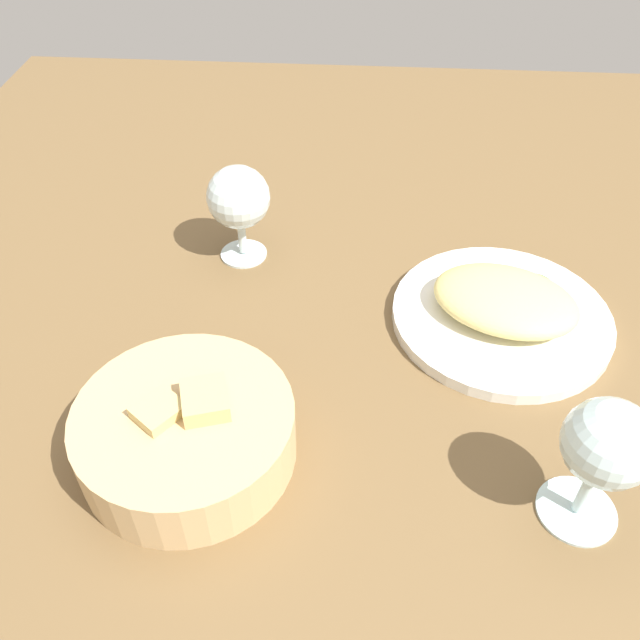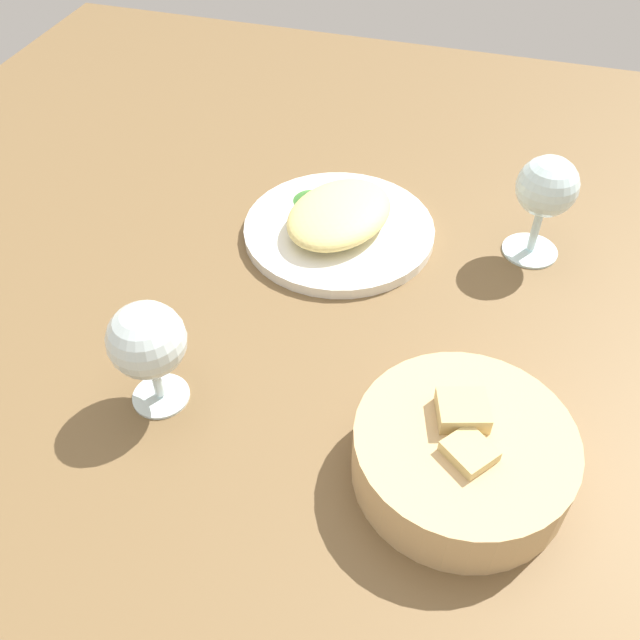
{
  "view_description": "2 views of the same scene",
  "coord_description": "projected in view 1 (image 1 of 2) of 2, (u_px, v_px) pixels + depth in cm",
  "views": [
    {
      "loc": [
        4.68,
        55.86,
        51.06
      ],
      "look_at": [
        8.35,
        4.88,
        3.5
      ],
      "focal_mm": 37.63,
      "sensor_mm": 36.0,
      "label": 1
    },
    {
      "loc": [
        56.26,
        17.65,
        55.22
      ],
      "look_at": [
        9.49,
        3.72,
        5.85
      ],
      "focal_mm": 38.96,
      "sensor_mm": 36.0,
      "label": 2
    }
  ],
  "objects": [
    {
      "name": "ground_plane",
      "position": [
        396.0,
        323.0,
        0.76
      ],
      "size": [
        140.0,
        140.0,
        2.0
      ],
      "primitive_type": "cube",
      "color": "brown"
    },
    {
      "name": "wine_glass_far",
      "position": [
        606.0,
        449.0,
        0.51
      ],
      "size": [
        7.15,
        7.15,
        13.22
      ],
      "color": "silver",
      "rests_on": "ground_plane"
    },
    {
      "name": "lettuce_garnish",
      "position": [
        535.0,
        281.0,
        0.77
      ],
      "size": [
        4.99,
        4.99,
        1.4
      ],
      "primitive_type": "cone",
      "color": "#3E8033",
      "rests_on": "plate"
    },
    {
      "name": "plate",
      "position": [
        501.0,
        318.0,
        0.74
      ],
      "size": [
        24.06,
        24.06,
        1.4
      ],
      "primitive_type": "cylinder",
      "color": "white",
      "rests_on": "ground_plane"
    },
    {
      "name": "omelette",
      "position": [
        505.0,
        300.0,
        0.72
      ],
      "size": [
        18.52,
        15.84,
        3.71
      ],
      "primitive_type": "ellipsoid",
      "rotation": [
        0.0,
        0.0,
        -0.32
      ],
      "color": "#E8D47E",
      "rests_on": "plate"
    },
    {
      "name": "wine_glass_near",
      "position": [
        239.0,
        200.0,
        0.78
      ],
      "size": [
        7.49,
        7.49,
        12.14
      ],
      "color": "silver",
      "rests_on": "ground_plane"
    },
    {
      "name": "bread_basket",
      "position": [
        186.0,
        432.0,
        0.6
      ],
      "size": [
        19.61,
        19.61,
        7.49
      ],
      "color": "tan",
      "rests_on": "ground_plane"
    }
  ]
}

